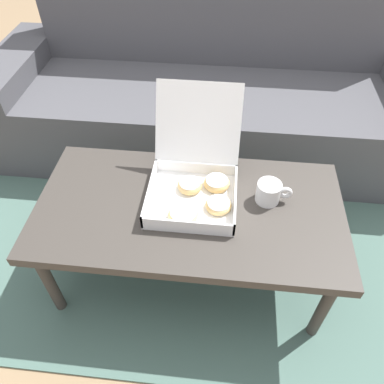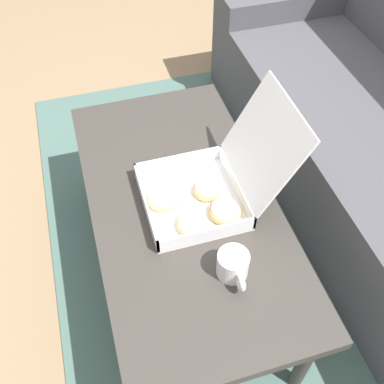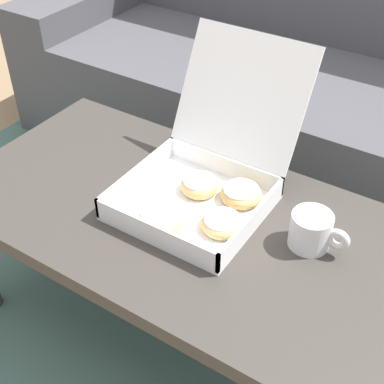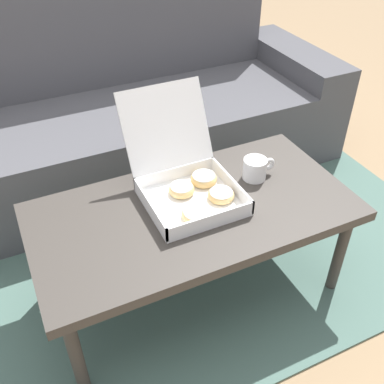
# 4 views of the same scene
# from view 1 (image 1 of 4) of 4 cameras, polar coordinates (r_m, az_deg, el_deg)

# --- Properties ---
(ground_plane) EXTENTS (12.00, 12.00, 0.00)m
(ground_plane) POSITION_cam_1_polar(r_m,az_deg,el_deg) (1.87, 0.18, -7.65)
(ground_plane) COLOR #937756
(area_rug) EXTENTS (2.54, 1.93, 0.01)m
(area_rug) POSITION_cam_1_polar(r_m,az_deg,el_deg) (2.05, 1.04, -0.83)
(area_rug) COLOR #4C6B60
(area_rug) RESTS_ON ground_plane
(couch) EXTENTS (2.42, 0.82, 0.97)m
(couch) POSITION_cam_1_polar(r_m,az_deg,el_deg) (2.26, 2.40, 14.39)
(couch) COLOR #4C4C51
(couch) RESTS_ON ground_plane
(coffee_table) EXTENTS (1.17, 0.60, 0.44)m
(coffee_table) POSITION_cam_1_polar(r_m,az_deg,el_deg) (1.46, -0.42, -3.34)
(coffee_table) COLOR #3D3833
(coffee_table) RESTS_ON ground_plane
(pastry_box) EXTENTS (0.33, 0.46, 0.34)m
(pastry_box) POSITION_cam_1_polar(r_m,az_deg,el_deg) (1.43, 0.86, 1.63)
(pastry_box) COLOR white
(pastry_box) RESTS_ON coffee_table
(coffee_mug) EXTENTS (0.14, 0.09, 0.08)m
(coffee_mug) POSITION_cam_1_polar(r_m,az_deg,el_deg) (1.45, 11.71, -0.04)
(coffee_mug) COLOR white
(coffee_mug) RESTS_ON coffee_table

